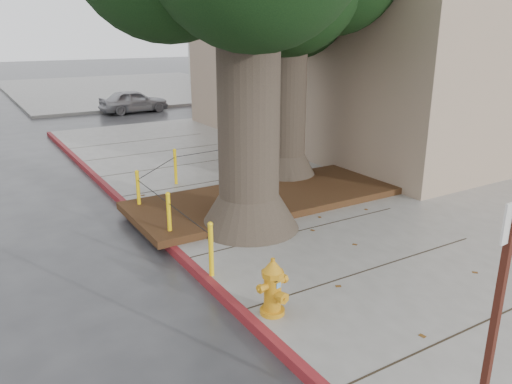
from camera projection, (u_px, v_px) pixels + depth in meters
The scene contains 13 objects.
ground at pixel (348, 284), 8.22m from camera, with size 140.00×140.00×0.00m, color #28282B.
sidewalk_main at pixel (458, 186), 13.19m from camera, with size 16.00×26.00×0.15m, color slate.
sidewalk_far at pixel (131, 88), 35.53m from camera, with size 16.00×20.00×0.15m, color slate.
curb_red at pixel (176, 252), 9.24m from camera, with size 0.14×26.00×0.16m, color maroon.
planter_bed at pixel (267, 198), 11.76m from camera, with size 6.40×2.60×0.16m, color black.
building_corner at pixel (408, 2), 18.52m from camera, with size 12.00×13.00×10.00m, color gray.
building_side_white at pixel (279, 23), 35.86m from camera, with size 10.00×10.00×9.00m, color silver.
building_side_grey at pixel (298, 6), 43.23m from camera, with size 12.00×14.00×12.00m, color slate.
bollard_ring at pixel (189, 187), 11.14m from camera, with size 3.79×5.39×0.95m.
fire_hydrant at pixel (273, 287), 6.98m from camera, with size 0.46×0.43×0.86m.
signpost at pixel (495, 323), 4.29m from camera, with size 0.25×0.06×2.55m.
car_silver at pixel (134, 101), 25.21m from camera, with size 1.36×3.39×1.15m, color #A09FA4.
car_red at pixel (251, 95), 26.94m from camera, with size 1.38×3.96×1.30m, color maroon.
Camera 1 is at (-5.11, -5.48, 3.99)m, focal length 35.00 mm.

